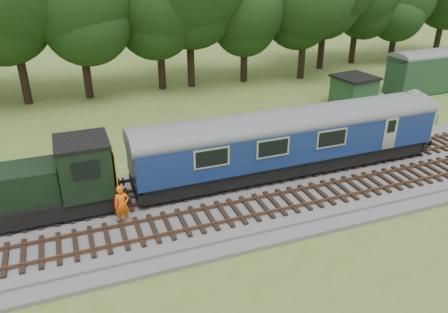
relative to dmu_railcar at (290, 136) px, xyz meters
name	(u,v)px	position (x,y,z in m)	size (l,w,h in m)	color
ground	(238,200)	(-3.75, -1.40, -2.61)	(120.00, 120.00, 0.00)	#456C27
ballast	(238,197)	(-3.75, -1.40, -2.43)	(70.00, 7.00, 0.35)	#4C4C4F
track_north	(228,181)	(-3.75, 0.00, -2.19)	(67.20, 2.40, 0.21)	black
track_south	(250,208)	(-3.75, -3.00, -2.19)	(67.20, 2.40, 0.21)	black
fence	(210,165)	(-3.75, 3.10, -2.61)	(64.00, 0.12, 1.00)	#6B6054
tree_line	(151,89)	(-3.75, 20.60, -2.61)	(70.00, 8.00, 18.00)	black
dmu_railcar	(290,136)	(0.00, 0.00, 0.00)	(18.05, 2.86, 3.88)	black
shunter_loco	(27,189)	(-13.93, 0.00, -0.63)	(8.91, 2.60, 3.38)	black
worker	(122,205)	(-9.86, -1.91, -1.28)	(0.71, 0.47, 1.95)	#EC5F0C
shed	(354,91)	(11.40, 9.62, -1.30)	(3.54, 3.54, 2.57)	#1C3E24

